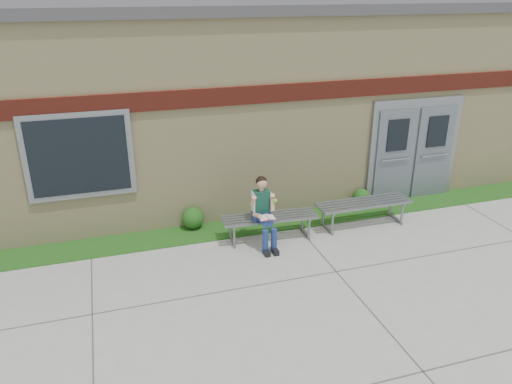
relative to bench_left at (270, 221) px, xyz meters
name	(u,v)px	position (x,y,z in m)	size (l,w,h in m)	color
ground	(292,298)	(-0.30, -2.00, -0.36)	(80.00, 80.00, 0.00)	#9E9E99
grass_strip	(246,227)	(-0.30, 0.60, -0.35)	(16.00, 0.80, 0.02)	#144A13
school_building	(206,92)	(-0.30, 3.99, 1.74)	(16.20, 6.22, 4.20)	beige
bench_left	(270,221)	(0.00, 0.00, 0.00)	(1.85, 0.64, 0.47)	slate
bench_right	(363,207)	(2.00, 0.00, 0.02)	(1.94, 0.55, 0.50)	slate
girl	(264,211)	(-0.19, -0.20, 0.34)	(0.46, 0.76, 1.33)	navy
shrub_mid	(193,218)	(-1.32, 0.85, -0.13)	(0.44, 0.44, 0.44)	#144A13
shrub_east	(361,197)	(2.43, 0.85, -0.16)	(0.37, 0.37, 0.37)	#144A13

